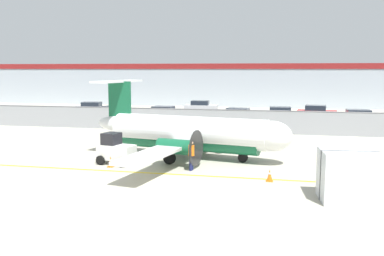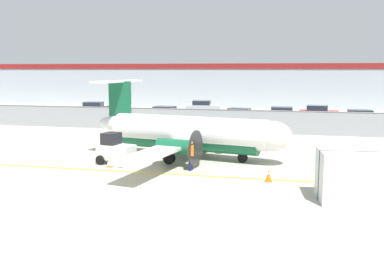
% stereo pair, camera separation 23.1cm
% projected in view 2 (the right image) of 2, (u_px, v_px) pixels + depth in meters
% --- Properties ---
extents(ground_plane, '(140.00, 140.00, 0.01)m').
position_uv_depth(ground_plane, '(148.00, 173.00, 23.55)').
color(ground_plane, '#B2AD99').
extents(perimeter_fence, '(98.00, 0.10, 2.10)m').
position_uv_depth(perimeter_fence, '(204.00, 120.00, 38.86)').
color(perimeter_fence, gray).
rests_on(perimeter_fence, ground).
extents(parking_lot_strip, '(98.00, 17.00, 0.12)m').
position_uv_depth(parking_lot_strip, '(223.00, 117.00, 50.12)').
color(parking_lot_strip, '#38383A').
rests_on(parking_lot_strip, ground).
extents(background_building, '(91.00, 8.10, 6.50)m').
position_uv_depth(background_building, '(240.00, 84.00, 67.56)').
color(background_building, '#A8B2BC').
rests_on(background_building, ground).
extents(commuter_airplane, '(13.45, 16.01, 4.92)m').
position_uv_depth(commuter_airplane, '(192.00, 133.00, 27.30)').
color(commuter_airplane, white).
rests_on(commuter_airplane, ground).
extents(baggage_tug, '(2.52, 1.81, 1.88)m').
position_uv_depth(baggage_tug, '(115.00, 150.00, 25.70)').
color(baggage_tug, silver).
rests_on(baggage_tug, ground).
extents(ground_crew_worker, '(0.39, 0.55, 1.70)m').
position_uv_depth(ground_crew_worker, '(191.00, 154.00, 23.99)').
color(ground_crew_worker, '#191E4C').
rests_on(ground_crew_worker, ground).
extents(cargo_container, '(2.60, 2.24, 2.20)m').
position_uv_depth(cargo_container, '(347.00, 176.00, 18.40)').
color(cargo_container, silver).
rests_on(cargo_container, ground).
extents(traffic_cone_near_left, '(0.36, 0.36, 0.64)m').
position_uv_depth(traffic_cone_near_left, '(110.00, 162.00, 24.97)').
color(traffic_cone_near_left, orange).
rests_on(traffic_cone_near_left, ground).
extents(traffic_cone_near_right, '(0.36, 0.36, 0.64)m').
position_uv_depth(traffic_cone_near_right, '(103.00, 145.00, 30.45)').
color(traffic_cone_near_right, orange).
rests_on(traffic_cone_near_right, ground).
extents(traffic_cone_far_left, '(0.36, 0.36, 0.64)m').
position_uv_depth(traffic_cone_far_left, '(269.00, 175.00, 21.71)').
color(traffic_cone_far_left, orange).
rests_on(traffic_cone_far_left, ground).
extents(parked_car_0, '(4.39, 2.42, 1.58)m').
position_uv_depth(parked_car_0, '(93.00, 108.00, 52.27)').
color(parked_car_0, gray).
rests_on(parked_car_0, parking_lot_strip).
extents(parked_car_1, '(4.35, 2.34, 1.58)m').
position_uv_depth(parked_car_1, '(115.00, 113.00, 46.69)').
color(parked_car_1, '#B28C19').
rests_on(parked_car_1, parking_lot_strip).
extents(parked_car_2, '(4.36, 2.35, 1.58)m').
position_uv_depth(parked_car_2, '(166.00, 114.00, 46.12)').
color(parked_car_2, navy).
rests_on(parked_car_2, parking_lot_strip).
extents(parked_car_3, '(4.28, 2.16, 1.58)m').
position_uv_depth(parked_car_3, '(203.00, 107.00, 54.47)').
color(parked_car_3, silver).
rests_on(parked_car_3, parking_lot_strip).
extents(parked_car_4, '(4.38, 2.42, 1.58)m').
position_uv_depth(parked_car_4, '(240.00, 116.00, 43.99)').
color(parked_car_4, silver).
rests_on(parked_car_4, parking_lot_strip).
extents(parked_car_5, '(4.24, 2.08, 1.58)m').
position_uv_depth(parked_car_5, '(283.00, 115.00, 45.30)').
color(parked_car_5, navy).
rests_on(parked_car_5, parking_lot_strip).
extents(parked_car_6, '(4.36, 2.36, 1.58)m').
position_uv_depth(parked_car_6, '(318.00, 113.00, 47.24)').
color(parked_car_6, red).
rests_on(parked_car_6, parking_lot_strip).
extents(parked_car_7, '(4.27, 2.16, 1.58)m').
position_uv_depth(parked_car_7, '(361.00, 118.00, 42.14)').
color(parked_car_7, navy).
rests_on(parked_car_7, parking_lot_strip).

